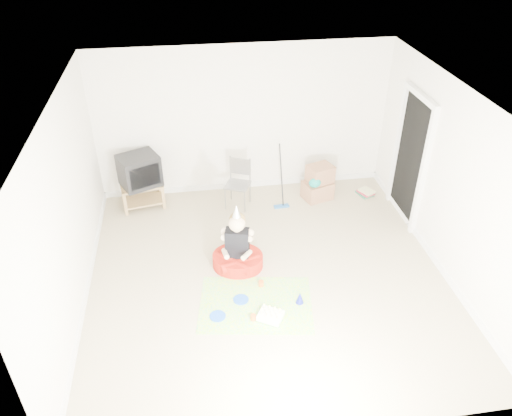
{
  "coord_description": "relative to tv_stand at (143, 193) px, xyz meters",
  "views": [
    {
      "loc": [
        -0.96,
        -5.33,
        4.71
      ],
      "look_at": [
        -0.1,
        0.4,
        0.9
      ],
      "focal_mm": 35.0,
      "sensor_mm": 36.0,
      "label": 1
    }
  ],
  "objects": [
    {
      "name": "doorway_recess",
      "position": [
        4.28,
        -0.91,
        0.77
      ],
      "size": [
        0.02,
        0.9,
        2.05
      ],
      "primitive_type": "cube",
      "color": "black",
      "rests_on": "ground"
    },
    {
      "name": "blue_party_hat",
      "position": [
        2.13,
        -2.72,
        -0.17
      ],
      "size": [
        0.13,
        0.13,
        0.16
      ],
      "primitive_type": "cone",
      "rotation": [
        0.0,
        0.0,
        -0.21
      ],
      "color": "#1B21C2",
      "rests_on": "party_mat"
    },
    {
      "name": "cardboard_boxes",
      "position": [
        3.03,
        -0.18,
        0.03
      ],
      "size": [
        0.58,
        0.52,
        0.61
      ],
      "color": "#9D6C4C",
      "rests_on": "ground"
    },
    {
      "name": "orange_cup_near",
      "position": [
        1.68,
        -2.32,
        -0.21
      ],
      "size": [
        0.08,
        0.08,
        0.08
      ],
      "primitive_type": "cylinder",
      "rotation": [
        0.0,
        0.0,
        0.15
      ],
      "color": "#E55B19",
      "rests_on": "party_mat"
    },
    {
      "name": "book_pile",
      "position": [
        3.9,
        -0.2,
        -0.21
      ],
      "size": [
        0.29,
        0.33,
        0.09
      ],
      "color": "#236949",
      "rests_on": "ground"
    },
    {
      "name": "crt_tv",
      "position": [
        0.0,
        0.0,
        0.44
      ],
      "size": [
        0.77,
        0.72,
        0.53
      ],
      "primitive_type": "cube",
      "rotation": [
        0.0,
        0.0,
        0.42
      ],
      "color": "black",
      "rests_on": "tv_stand"
    },
    {
      "name": "orange_cup_far",
      "position": [
        1.48,
        -2.93,
        -0.21
      ],
      "size": [
        0.08,
        0.08,
        0.08
      ],
      "primitive_type": "cylinder",
      "rotation": [
        0.0,
        0.0,
        0.28
      ],
      "color": "#E55B19",
      "rests_on": "party_mat"
    },
    {
      "name": "blue_plate_near",
      "position": [
        1.37,
        -2.55,
        -0.25
      ],
      "size": [
        0.22,
        0.22,
        0.01
      ],
      "primitive_type": "cylinder",
      "rotation": [
        0.0,
        0.0,
        0.04
      ],
      "color": "blue",
      "rests_on": "party_mat"
    },
    {
      "name": "seated_woman",
      "position": [
        1.41,
        -1.84,
        -0.03
      ],
      "size": [
        0.89,
        0.89,
        1.05
      ],
      "color": "#AE1D10",
      "rests_on": "ground"
    },
    {
      "name": "floor_mop",
      "position": [
        2.34,
        -0.39,
        0.0
      ],
      "size": [
        0.27,
        0.36,
        1.05
      ],
      "color": "#225EAA",
      "rests_on": "ground"
    },
    {
      "name": "party_mat",
      "position": [
        1.55,
        -2.66,
        -0.26
      ],
      "size": [
        1.63,
        1.29,
        0.01
      ],
      "primitive_type": "cube",
      "rotation": [
        0.0,
        0.0,
        -0.16
      ],
      "color": "#FD358C",
      "rests_on": "ground"
    },
    {
      "name": "ground",
      "position": [
        1.8,
        -2.11,
        -0.26
      ],
      "size": [
        5.0,
        5.0,
        0.0
      ],
      "primitive_type": "plane",
      "color": "tan",
      "rests_on": "ground"
    },
    {
      "name": "tv_stand",
      "position": [
        0.0,
        0.0,
        0.0
      ],
      "size": [
        0.76,
        0.55,
        0.43
      ],
      "color": "olive",
      "rests_on": "ground"
    },
    {
      "name": "folding_chair",
      "position": [
        1.6,
        -0.23,
        0.16
      ],
      "size": [
        0.5,
        0.49,
        0.85
      ],
      "color": "gray",
      "rests_on": "ground"
    },
    {
      "name": "birthday_cake",
      "position": [
        1.7,
        -2.95,
        -0.22
      ],
      "size": [
        0.39,
        0.36,
        0.15
      ],
      "color": "white",
      "rests_on": "party_mat"
    },
    {
      "name": "blue_plate_far",
      "position": [
        1.03,
        -2.81,
        -0.25
      ],
      "size": [
        0.24,
        0.24,
        0.01
      ],
      "primitive_type": "cylinder",
      "rotation": [
        0.0,
        0.0,
        0.14
      ],
      "color": "blue",
      "rests_on": "party_mat"
    }
  ]
}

